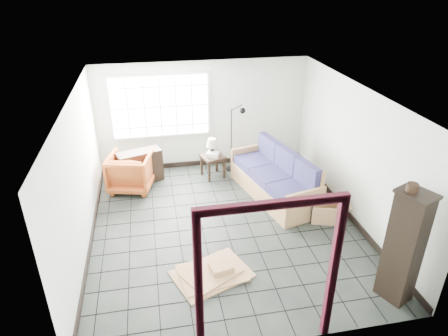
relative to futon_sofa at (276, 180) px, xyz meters
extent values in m
plane|color=black|center=(-1.31, -0.95, -0.38)|extent=(5.50, 5.50, 0.00)
cube|color=silver|center=(-1.31, 1.80, 0.92)|extent=(5.00, 0.02, 2.60)
cube|color=silver|center=(-1.31, -3.70, 0.92)|extent=(5.00, 0.02, 2.60)
cube|color=silver|center=(-3.81, -0.95, 0.92)|extent=(0.02, 5.50, 2.60)
cube|color=silver|center=(1.19, -0.95, 0.92)|extent=(0.02, 5.50, 2.60)
cube|color=white|center=(-1.31, -0.95, 2.22)|extent=(5.00, 5.50, 0.02)
cube|color=black|center=(-1.31, 1.78, -0.32)|extent=(4.95, 0.03, 0.12)
cube|color=black|center=(-3.79, -0.95, -0.32)|extent=(0.03, 5.45, 0.12)
cube|color=black|center=(1.17, -0.95, -0.32)|extent=(0.03, 5.45, 0.12)
cube|color=silver|center=(-2.31, 1.76, 1.22)|extent=(2.32, 0.06, 1.52)
cube|color=white|center=(-2.31, 1.72, 1.22)|extent=(2.20, 0.02, 1.40)
cube|color=#3E0E1B|center=(-2.16, -3.65, 0.67)|extent=(0.10, 0.08, 2.10)
cube|color=#3E0E1B|center=(-0.46, -3.65, 0.67)|extent=(0.10, 0.08, 2.10)
cube|color=#3E0E1B|center=(-1.31, -3.65, 1.77)|extent=(1.80, 0.08, 0.10)
cube|color=#9B6846|center=(-0.07, -0.02, -0.18)|extent=(1.41, 2.38, 0.40)
cube|color=#9B6846|center=(0.21, -1.13, -0.02)|extent=(0.88, 0.28, 0.71)
cube|color=#9B6846|center=(-0.35, 1.10, -0.02)|extent=(0.88, 0.28, 0.71)
cube|color=#9B6846|center=(0.32, 0.08, 0.23)|extent=(0.63, 2.19, 0.78)
cube|color=#1C1A41|center=(0.08, -0.74, 0.11)|extent=(0.95, 0.89, 0.18)
cube|color=#1C1A41|center=(0.40, -0.66, 0.38)|extent=(0.32, 0.73, 0.58)
cube|color=#1C1A41|center=(-0.09, -0.02, 0.11)|extent=(0.95, 0.89, 0.18)
cube|color=#1C1A41|center=(0.22, 0.05, 0.38)|extent=(0.32, 0.73, 0.58)
cube|color=#1C1A41|center=(-0.27, 0.69, 0.11)|extent=(0.95, 0.89, 0.18)
cube|color=#1C1A41|center=(0.04, 0.77, 0.38)|extent=(0.32, 0.73, 0.58)
imported|color=brown|center=(-3.08, 0.89, 0.08)|extent=(1.08, 1.04, 0.92)
cube|color=black|center=(-1.20, 1.11, 0.14)|extent=(0.62, 0.62, 0.06)
cube|color=black|center=(-1.33, 0.86, -0.13)|extent=(0.06, 0.06, 0.50)
cube|color=black|center=(-0.95, 0.98, -0.13)|extent=(0.06, 0.06, 0.50)
cube|color=black|center=(-1.45, 1.24, -0.13)|extent=(0.06, 0.06, 0.50)
cube|color=black|center=(-1.07, 1.36, -0.13)|extent=(0.06, 0.06, 0.50)
cylinder|color=black|center=(-1.21, 1.18, 0.24)|extent=(0.12, 0.12, 0.14)
cylinder|color=black|center=(-1.21, 1.18, 0.36)|extent=(0.03, 0.03, 0.10)
cone|color=beige|center=(-1.21, 1.18, 0.47)|extent=(0.32, 0.32, 0.20)
cube|color=silver|center=(-1.20, 1.08, 0.21)|extent=(0.33, 0.30, 0.10)
cylinder|color=black|center=(-1.33, 1.13, 0.21)|extent=(0.04, 0.06, 0.06)
cylinder|color=black|center=(-0.70, 1.40, -0.36)|extent=(0.26, 0.26, 0.03)
cylinder|color=black|center=(-0.70, 1.40, 0.41)|extent=(0.02, 0.02, 1.54)
cylinder|color=black|center=(-0.58, 1.35, 1.22)|extent=(0.26, 0.03, 0.14)
sphere|color=black|center=(-0.46, 1.31, 1.15)|extent=(0.14, 0.14, 0.14)
cube|color=black|center=(-2.88, 1.18, 0.00)|extent=(1.05, 0.68, 0.76)
cube|color=black|center=(-2.88, 1.18, 0.01)|extent=(0.97, 0.61, 0.03)
cube|color=black|center=(0.84, -3.21, 0.52)|extent=(0.49, 0.55, 1.79)
cube|color=black|center=(0.84, -3.21, 1.41)|extent=(0.55, 0.60, 0.04)
cylinder|color=black|center=(0.77, -3.17, 1.49)|extent=(0.19, 0.19, 0.12)
cube|color=#986D49|center=(0.67, -1.07, -0.37)|extent=(0.65, 0.58, 0.02)
cube|color=black|center=(0.41, -0.99, -0.19)|extent=(0.15, 0.43, 0.38)
cube|color=#986D49|center=(0.93, -1.15, -0.19)|extent=(0.15, 0.43, 0.38)
cube|color=#986D49|center=(0.61, -1.28, -0.19)|extent=(0.54, 0.18, 0.38)
cube|color=#986D49|center=(0.73, -0.86, -0.19)|extent=(0.54, 0.18, 0.38)
cube|color=#986D49|center=(0.33, -0.97, 0.06)|extent=(0.33, 0.48, 0.15)
cube|color=#986D49|center=(1.01, -1.17, 0.06)|extent=(0.33, 0.48, 0.15)
cube|color=#986D49|center=(-1.79, -2.25, -0.37)|extent=(1.41, 1.21, 0.02)
cube|color=#986D49|center=(-1.79, -2.25, -0.34)|extent=(1.16, 0.94, 0.02)
cube|color=#986D49|center=(-1.79, -2.25, -0.32)|extent=(1.09, 1.00, 0.02)
cube|color=#986D49|center=(-1.63, -2.25, -0.26)|extent=(0.40, 0.34, 0.10)
camera|label=1|loc=(-2.54, -7.20, 4.10)|focal=32.00mm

